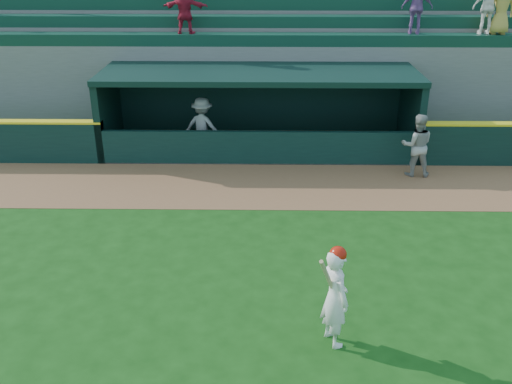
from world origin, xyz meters
TOP-DOWN VIEW (x-y plane):
  - ground at (0.00, 0.00)m, footprint 120.00×120.00m
  - warning_track at (0.00, 4.90)m, footprint 40.00×3.00m
  - dugout_player_front at (4.33, 5.72)m, footprint 0.90×0.73m
  - dugout_player_inside at (-1.69, 7.28)m, footprint 1.27×0.94m
  - dugout at (0.00, 8.00)m, footprint 9.40×2.80m
  - stands at (0.01, 12.56)m, footprint 34.50×6.26m
  - batter_at_plate at (1.31, -1.48)m, footprint 0.65×0.81m

SIDE VIEW (x-z plane):
  - ground at x=0.00m, z-range 0.00..0.00m
  - warning_track at x=0.00m, z-range 0.00..0.01m
  - dugout_player_front at x=4.33m, z-range 0.00..1.75m
  - dugout_player_inside at x=-1.69m, z-range 0.00..1.75m
  - batter_at_plate at x=1.31m, z-range 0.00..1.79m
  - dugout at x=0.00m, z-range 0.13..2.59m
  - stands at x=0.01m, z-range -0.59..5.38m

